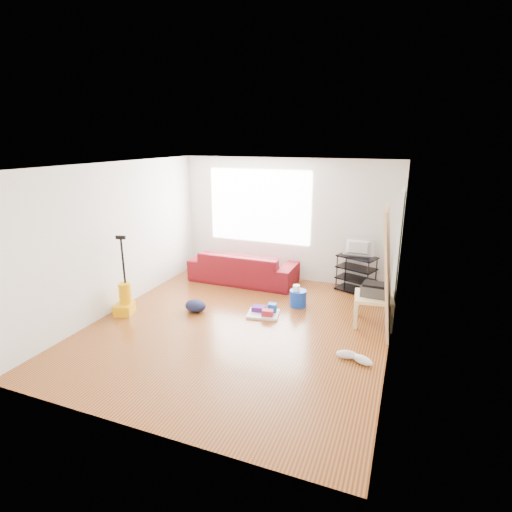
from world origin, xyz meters
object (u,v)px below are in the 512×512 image
at_px(backpack, 196,311).
at_px(sofa, 244,281).
at_px(bucket, 298,306).
at_px(tv_stand, 356,274).
at_px(cleaning_tray, 264,312).
at_px(side_table, 374,300).
at_px(vacuum, 125,300).

bearing_deg(backpack, sofa, 90.32).
height_order(sofa, bucket, sofa).
distance_m(sofa, backpack, 1.69).
relative_size(bucket, backpack, 0.78).
height_order(tv_stand, cleaning_tray, tv_stand).
bearing_deg(tv_stand, backpack, -120.82).
relative_size(sofa, backpack, 5.81).
bearing_deg(side_table, backpack, -167.76).
xyz_separation_m(sofa, cleaning_tray, (0.97, -1.39, 0.06)).
bearing_deg(cleaning_tray, side_table, 10.85).
distance_m(tv_stand, vacuum, 4.27).
distance_m(sofa, vacuum, 2.53).
xyz_separation_m(tv_stand, backpack, (-2.42, -1.95, -0.36)).
bearing_deg(sofa, cleaning_tray, 124.96).
relative_size(bucket, cleaning_tray, 0.50).
distance_m(sofa, cleaning_tray, 1.70).
bearing_deg(sofa, side_table, 158.54).
height_order(cleaning_tray, backpack, cleaning_tray).
height_order(tv_stand, bucket, tv_stand).
relative_size(side_table, backpack, 1.74).
bearing_deg(backpack, side_table, 18.78).
relative_size(tv_stand, side_table, 1.23).
distance_m(side_table, vacuum, 4.11).
bearing_deg(bucket, tv_stand, 52.31).
xyz_separation_m(sofa, vacuum, (-1.26, -2.18, 0.25)).
relative_size(tv_stand, bucket, 2.74).
bearing_deg(bucket, cleaning_tray, -126.89).
bearing_deg(cleaning_tray, tv_stand, 52.58).
height_order(side_table, bucket, side_table).
relative_size(tv_stand, vacuum, 0.60).
height_order(backpack, vacuum, vacuum).
relative_size(tv_stand, cleaning_tray, 1.38).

